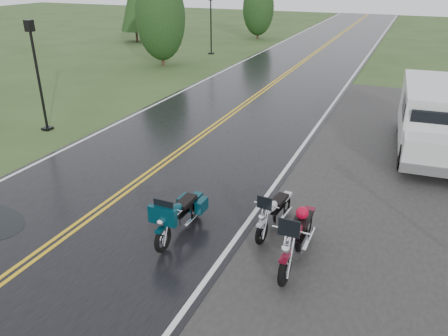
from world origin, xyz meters
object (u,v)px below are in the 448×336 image
lamp_post_far_left (211,25)px  motorcycle_red (286,257)px  motorcycle_teal (162,229)px  motorcycle_silver (262,224)px  van_white (407,135)px  lamp_post_near_left (38,77)px

lamp_post_far_left → motorcycle_red: bearing=-62.0°
motorcycle_teal → lamp_post_far_left: 25.18m
motorcycle_red → motorcycle_teal: (-2.78, 0.02, -0.08)m
motorcycle_red → motorcycle_silver: 1.46m
van_white → lamp_post_near_left: bearing=-176.6°
van_white → lamp_post_far_left: lamp_post_far_left is taller
lamp_post_near_left → lamp_post_far_left: 17.94m
motorcycle_teal → motorcycle_silver: size_ratio=1.08×
van_white → lamp_post_near_left: lamp_post_near_left is taller
van_white → lamp_post_far_left: bearing=127.6°
motorcycle_silver → lamp_post_near_left: 11.27m
motorcycle_teal → lamp_post_near_left: bearing=148.0°
motorcycle_silver → lamp_post_near_left: size_ratio=0.46×
motorcycle_red → lamp_post_far_left: lamp_post_far_left is taller
motorcycle_red → motorcycle_teal: bearing=179.7°
lamp_post_near_left → motorcycle_teal: bearing=-32.3°
motorcycle_teal → van_white: 8.32m
motorcycle_red → motorcycle_teal: size_ratio=1.13×
motorcycle_silver → motorcycle_red: bearing=-47.8°
motorcycle_teal → motorcycle_silver: bearing=31.4°
motorcycle_red → lamp_post_near_left: bearing=154.6°
motorcycle_red → lamp_post_near_left: lamp_post_near_left is taller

